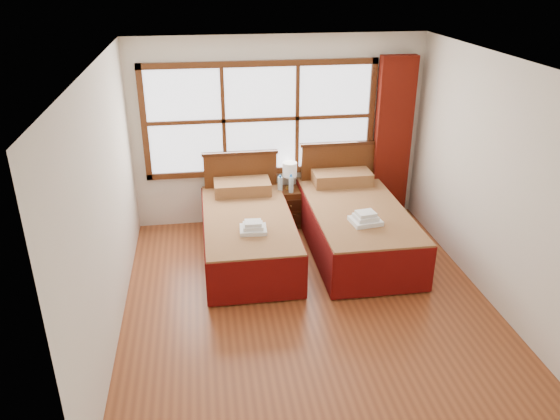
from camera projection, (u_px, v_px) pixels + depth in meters
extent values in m
plane|color=brown|center=(308.00, 303.00, 6.03)|extent=(4.50, 4.50, 0.00)
plane|color=white|center=(314.00, 63.00, 4.95)|extent=(4.50, 4.50, 0.00)
plane|color=silver|center=(279.00, 132.00, 7.51)|extent=(4.00, 0.00, 4.00)
plane|color=silver|center=(106.00, 207.00, 5.22)|extent=(0.00, 4.50, 4.50)
plane|color=silver|center=(496.00, 184.00, 5.76)|extent=(0.00, 4.50, 4.50)
cube|color=white|center=(261.00, 119.00, 7.37)|extent=(3.00, 0.02, 1.40)
cube|color=#512811|center=(261.00, 171.00, 7.66)|extent=(3.16, 0.06, 0.08)
cube|color=#512811|center=(260.00, 64.00, 7.05)|extent=(3.16, 0.06, 0.08)
cube|color=#512811|center=(144.00, 124.00, 7.15)|extent=(0.08, 0.06, 1.56)
cube|color=#512811|center=(371.00, 115.00, 7.56)|extent=(0.08, 0.06, 1.56)
cube|color=#512811|center=(224.00, 121.00, 7.29)|extent=(0.05, 0.05, 1.40)
cube|color=#512811|center=(297.00, 118.00, 7.42)|extent=(0.05, 0.05, 1.40)
cube|color=#512811|center=(261.00, 119.00, 7.35)|extent=(3.00, 0.05, 0.05)
cube|color=#621309|center=(393.00, 139.00, 7.66)|extent=(0.50, 0.16, 2.30)
cube|color=#3B1B0C|center=(248.00, 246.00, 6.91)|extent=(0.96, 1.93, 0.31)
cube|color=#61210D|center=(248.00, 226.00, 6.79)|extent=(1.08, 2.14, 0.26)
cube|color=#640C0A|center=(205.00, 240.00, 6.78)|extent=(0.03, 2.14, 0.53)
cube|color=#640C0A|center=(290.00, 234.00, 6.92)|extent=(0.03, 2.14, 0.53)
cube|color=#640C0A|center=(258.00, 282.00, 5.90)|extent=(1.08, 0.03, 0.53)
cube|color=#61210D|center=(242.00, 187.00, 7.39)|extent=(0.75, 0.44, 0.17)
cube|color=#512811|center=(241.00, 189.00, 7.66)|extent=(1.00, 0.06, 1.05)
cube|color=#3B1B0C|center=(240.00, 153.00, 7.44)|extent=(1.05, 0.08, 0.04)
cube|color=#3B1B0C|center=(355.00, 238.00, 7.09)|extent=(1.03, 2.05, 0.33)
cube|color=#61210D|center=(356.00, 217.00, 6.96)|extent=(1.15, 2.27, 0.28)
cube|color=#640C0A|center=(312.00, 231.00, 6.95)|extent=(0.03, 2.27, 0.57)
cube|color=#640C0A|center=(398.00, 226.00, 7.11)|extent=(0.03, 2.27, 0.57)
cube|color=#640C0A|center=(384.00, 274.00, 6.01)|extent=(1.15, 0.03, 0.57)
cube|color=#61210D|center=(341.00, 177.00, 7.61)|extent=(0.80, 0.47, 0.18)
cube|color=#512811|center=(338.00, 182.00, 7.84)|extent=(1.07, 0.06, 1.11)
cube|color=#3B1B0C|center=(339.00, 144.00, 7.60)|extent=(1.11, 0.08, 0.04)
cube|color=#512811|center=(288.00, 207.00, 7.73)|extent=(0.40, 0.36, 0.54)
cube|color=#3B1B0C|center=(291.00, 220.00, 7.60)|extent=(0.35, 0.02, 0.16)
cube|color=#3B1B0C|center=(291.00, 206.00, 7.51)|extent=(0.35, 0.02, 0.16)
sphere|color=olive|center=(291.00, 220.00, 7.59)|extent=(0.03, 0.03, 0.03)
sphere|color=olive|center=(291.00, 206.00, 7.50)|extent=(0.03, 0.03, 0.03)
cube|color=white|center=(253.00, 230.00, 6.34)|extent=(0.32, 0.29, 0.05)
cube|color=white|center=(253.00, 226.00, 6.32)|extent=(0.24, 0.21, 0.04)
cube|color=white|center=(253.00, 223.00, 6.30)|extent=(0.20, 0.17, 0.04)
cube|color=white|center=(365.00, 221.00, 6.46)|extent=(0.38, 0.34, 0.05)
cube|color=white|center=(366.00, 217.00, 6.44)|extent=(0.29, 0.26, 0.05)
cube|color=white|center=(366.00, 214.00, 6.42)|extent=(0.24, 0.21, 0.04)
cylinder|color=gold|center=(290.00, 188.00, 7.65)|extent=(0.12, 0.12, 0.02)
cylinder|color=gold|center=(290.00, 182.00, 7.62)|extent=(0.03, 0.03, 0.16)
cylinder|color=white|center=(290.00, 169.00, 7.54)|extent=(0.20, 0.20, 0.20)
cylinder|color=#BDE2F3|center=(280.00, 185.00, 7.49)|extent=(0.07, 0.07, 0.22)
cylinder|color=blue|center=(280.00, 176.00, 7.44)|extent=(0.03, 0.03, 0.03)
cylinder|color=#BDE2F3|center=(291.00, 184.00, 7.49)|extent=(0.07, 0.07, 0.23)
cylinder|color=blue|center=(291.00, 176.00, 7.43)|extent=(0.03, 0.03, 0.03)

